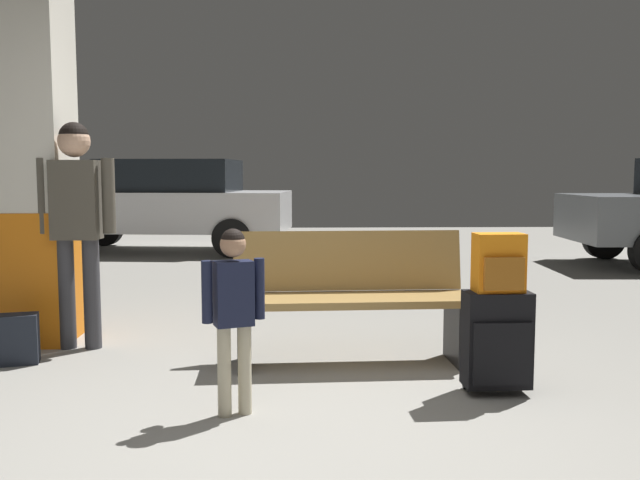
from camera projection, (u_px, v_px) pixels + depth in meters
The scene contains 9 objects.
ground_plane at pixel (289, 299), 7.25m from camera, with size 18.00×18.00×0.10m, color gray.
structural_pillar at pixel (29, 134), 5.12m from camera, with size 0.57×0.57×3.19m.
bench at pixel (351, 298), 4.65m from camera, with size 1.62×0.59×0.89m.
suitcase at pixel (497, 340), 3.97m from camera, with size 0.39×0.24×0.60m.
backpack_bright at pixel (499, 263), 3.93m from camera, with size 0.29×0.20×0.34m.
child at pixel (233, 301), 3.59m from camera, with size 0.32×0.19×1.00m.
adult at pixel (76, 210), 4.94m from camera, with size 0.57×0.23×1.65m.
backpack_dark_floor at pixel (17, 339), 4.62m from camera, with size 0.31×0.25×0.34m.
parked_car_far at pixel (165, 203), 11.27m from camera, with size 4.25×2.11×1.51m.
Camera 1 is at (0.08, -3.16, 1.29)m, focal length 38.29 mm.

